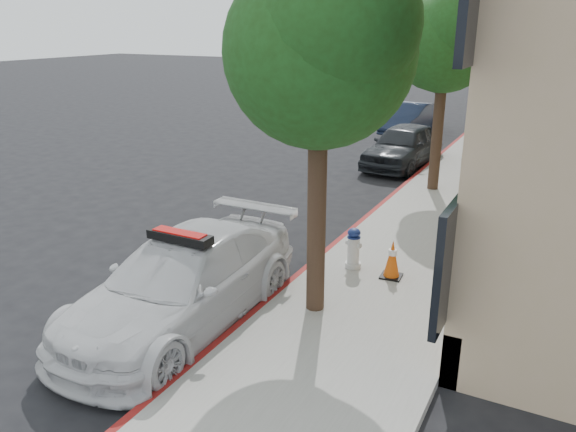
% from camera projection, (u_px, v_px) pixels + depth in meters
% --- Properties ---
extents(ground, '(120.00, 120.00, 0.00)m').
position_uv_depth(ground, '(234.00, 245.00, 12.36)').
color(ground, black).
rests_on(ground, ground).
extents(sidewalk, '(3.20, 50.00, 0.15)m').
position_uv_depth(sidewalk, '(481.00, 164.00, 19.15)').
color(sidewalk, gray).
rests_on(sidewalk, ground).
extents(curb_strip, '(0.12, 50.00, 0.15)m').
position_uv_depth(curb_strip, '(436.00, 159.00, 19.82)').
color(curb_strip, maroon).
rests_on(curb_strip, ground).
extents(tree_near, '(2.92, 2.82, 5.62)m').
position_uv_depth(tree_near, '(321.00, 51.00, 8.00)').
color(tree_near, black).
rests_on(tree_near, sidewalk).
extents(tree_mid, '(2.77, 2.64, 5.43)m').
position_uv_depth(tree_mid, '(446.00, 42.00, 14.74)').
color(tree_mid, black).
rests_on(tree_mid, sidewalk).
extents(tree_far, '(3.10, 3.00, 5.81)m').
position_uv_depth(tree_far, '(494.00, 30.00, 21.37)').
color(tree_far, black).
rests_on(tree_far, sidewalk).
extents(police_car, '(2.02, 4.94, 1.58)m').
position_uv_depth(police_car, '(183.00, 282.00, 8.99)').
color(police_car, silver).
rests_on(police_car, ground).
extents(parked_car_mid, '(2.04, 4.36, 1.44)m').
position_uv_depth(parked_car_mid, '(403.00, 146.00, 18.92)').
color(parked_car_mid, black).
rests_on(parked_car_mid, ground).
extents(parked_car_far, '(1.78, 4.06, 1.30)m').
position_uv_depth(parked_car_far, '(410.00, 119.00, 24.66)').
color(parked_car_far, '#131C31').
rests_on(parked_car_far, ground).
extents(fire_hydrant, '(0.34, 0.31, 0.80)m').
position_uv_depth(fire_hydrant, '(353.00, 248.00, 10.78)').
color(fire_hydrant, silver).
rests_on(fire_hydrant, sidewalk).
extents(traffic_cone, '(0.41, 0.41, 0.73)m').
position_uv_depth(traffic_cone, '(392.00, 259.00, 10.37)').
color(traffic_cone, black).
rests_on(traffic_cone, sidewalk).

